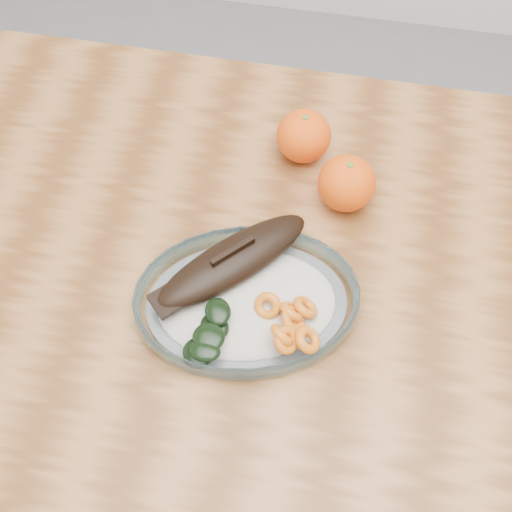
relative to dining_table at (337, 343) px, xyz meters
name	(u,v)px	position (x,y,z in m)	size (l,w,h in m)	color
ground	(305,461)	(0.00, 0.00, -0.65)	(3.00, 3.00, 0.00)	slate
dining_table	(337,343)	(0.00, 0.00, 0.00)	(1.20, 0.80, 0.75)	brown
plated_meal	(246,298)	(-0.12, -0.01, 0.12)	(0.59, 0.59, 0.08)	white
orange_left	(304,136)	(-0.09, 0.23, 0.14)	(0.07, 0.07, 0.07)	#FF3D05
orange_right	(347,183)	(-0.02, 0.16, 0.14)	(0.08, 0.08, 0.08)	#FF3D05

